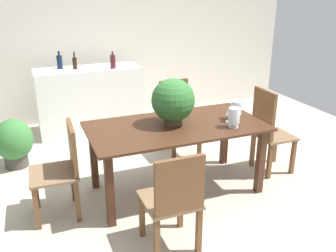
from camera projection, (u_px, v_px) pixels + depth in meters
The scene contains 17 objects.
ground_plane at pixel (170, 182), 4.27m from camera, with size 7.04×7.04×0.00m, color #BCB29E.
back_wall at pixel (111, 39), 6.06m from camera, with size 6.40×0.10×2.60m, color beige.
dining_table at pixel (176, 135), 3.89m from camera, with size 1.84×0.96×0.76m.
chair_head_end at pixel (63, 166), 3.53m from camera, with size 0.46×0.48×0.92m.
chair_foot_end at pixel (268, 128), 4.33m from camera, with size 0.41×0.42×1.03m.
chair_near_left at pixel (174, 198), 2.98m from camera, with size 0.45×0.46×0.93m.
chair_far_right at pixel (177, 114), 4.89m from camera, with size 0.46×0.49×0.97m.
flower_centerpiece at pixel (173, 101), 3.79m from camera, with size 0.45×0.45×0.49m.
crystal_vase_left at pixel (236, 108), 3.99m from camera, with size 0.12×0.12×0.20m.
crystal_vase_center_near at pixel (178, 104), 4.13m from camera, with size 0.10×0.10×0.20m.
crystal_vase_right at pixel (234, 116), 3.75m from camera, with size 0.12×0.12×0.21m.
wine_glass at pixel (229, 112), 3.90m from camera, with size 0.07×0.07×0.16m.
kitchen_counter at pixel (90, 100), 5.62m from camera, with size 1.54×0.54×0.98m, color white.
wine_bottle_amber at pixel (60, 62), 5.37m from camera, with size 0.08×0.08×0.26m.
wine_bottle_clear at pixel (75, 63), 5.37m from camera, with size 0.06×0.06×0.25m.
wine_bottle_tall at pixel (113, 61), 5.40m from camera, with size 0.08×0.08×0.25m.
potted_plant_floor at pixel (14, 142), 4.53m from camera, with size 0.47×0.47×0.62m.
Camera 1 is at (-1.41, -3.48, 2.13)m, focal length 39.47 mm.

